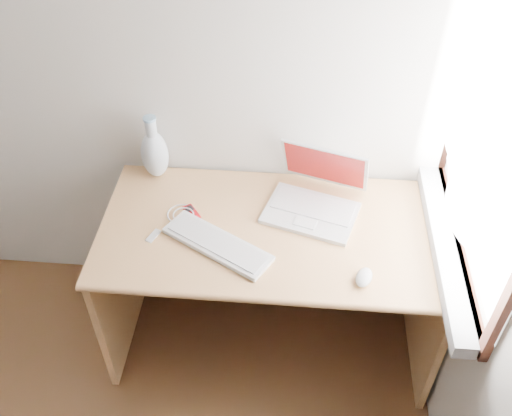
# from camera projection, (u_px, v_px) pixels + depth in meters

# --- Properties ---
(back_wall) EXTENTS (3.50, 0.04, 2.60)m
(back_wall) POSITION_uv_depth(u_px,v_px,m) (28.00, 51.00, 2.28)
(back_wall) COLOR silver
(back_wall) RESTS_ON floor
(window) EXTENTS (0.11, 0.99, 1.10)m
(window) POSITION_uv_depth(u_px,v_px,m) (487.00, 145.00, 1.86)
(window) COLOR white
(window) RESTS_ON right_wall
(desk) EXTENTS (1.42, 0.71, 0.75)m
(desk) POSITION_uv_depth(u_px,v_px,m) (273.00, 249.00, 2.53)
(desk) COLOR tan
(desk) RESTS_ON floor
(laptop) EXTENTS (0.43, 0.41, 0.25)m
(laptop) POSITION_uv_depth(u_px,v_px,m) (311.00, 197.00, 2.38)
(laptop) COLOR silver
(laptop) RESTS_ON desk
(external_keyboard) EXTENTS (0.47, 0.35, 0.02)m
(external_keyboard) POSITION_uv_depth(u_px,v_px,m) (217.00, 244.00, 2.25)
(external_keyboard) COLOR white
(external_keyboard) RESTS_ON desk
(mouse) EXTENTS (0.09, 0.11, 0.03)m
(mouse) POSITION_uv_depth(u_px,v_px,m) (364.00, 277.00, 2.11)
(mouse) COLOR silver
(mouse) RESTS_ON desk
(ipod) EXTENTS (0.09, 0.10, 0.01)m
(ipod) POSITION_uv_depth(u_px,v_px,m) (191.00, 212.00, 2.39)
(ipod) COLOR #AF0C13
(ipod) RESTS_ON desk
(cable_coil) EXTENTS (0.16, 0.16, 0.01)m
(cable_coil) POSITION_uv_depth(u_px,v_px,m) (181.00, 214.00, 2.38)
(cable_coil) COLOR white
(cable_coil) RESTS_ON desk
(remote) EXTENTS (0.05, 0.08, 0.01)m
(remote) POSITION_uv_depth(u_px,v_px,m) (153.00, 236.00, 2.29)
(remote) COLOR white
(remote) RESTS_ON desk
(vase) EXTENTS (0.12, 0.12, 0.31)m
(vase) POSITION_uv_depth(u_px,v_px,m) (155.00, 153.00, 2.49)
(vase) COLOR silver
(vase) RESTS_ON desk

